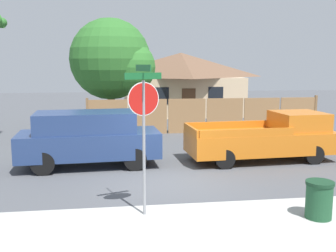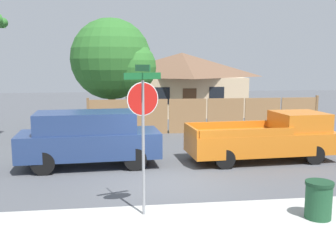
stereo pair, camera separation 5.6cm
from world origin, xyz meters
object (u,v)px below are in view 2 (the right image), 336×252
house (182,82)px  stop_sign (143,114)px  red_suv (89,137)px  trash_bin (319,200)px  oak_tree (115,61)px  orange_pickup (268,138)px

house → stop_sign: size_ratio=2.45×
house → red_suv: house is taller
stop_sign → trash_bin: (3.99, -0.78, -1.97)m
house → stop_sign: 19.78m
house → red_suv: size_ratio=1.77×
house → trash_bin: 20.20m
oak_tree → stop_sign: 12.77m
house → orange_pickup: house is taller
oak_tree → red_suv: size_ratio=1.23×
house → trash_bin: size_ratio=9.81×
red_suv → stop_sign: 5.16m
house → oak_tree: 8.31m
oak_tree → orange_pickup: bearing=-55.1°
stop_sign → trash_bin: size_ratio=4.00×
house → oak_tree: (-4.78, -6.64, 1.46)m
red_suv → trash_bin: (5.55, -5.50, -0.59)m
orange_pickup → trash_bin: (-0.96, -5.52, -0.40)m
red_suv → stop_sign: (1.57, -4.72, 1.38)m
oak_tree → trash_bin: oak_tree is taller
orange_pickup → trash_bin: orange_pickup is taller
house → orange_pickup: (0.77, -14.59, -1.42)m
oak_tree → red_suv: oak_tree is taller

